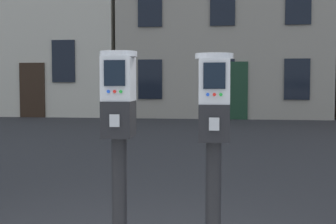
% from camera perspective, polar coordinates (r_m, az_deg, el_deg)
% --- Properties ---
extents(parking_meter_near_kerb, '(0.23, 0.26, 1.40)m').
position_cam_1_polar(parking_meter_near_kerb, '(2.74, -6.00, -1.75)').
color(parking_meter_near_kerb, black).
rests_on(parking_meter_near_kerb, sidewalk_slab).
extents(parking_meter_twin_adjacent, '(0.23, 0.26, 1.38)m').
position_cam_1_polar(parking_meter_twin_adjacent, '(2.67, 5.60, -2.15)').
color(parking_meter_twin_adjacent, black).
rests_on(parking_meter_twin_adjacent, sidewalk_slab).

